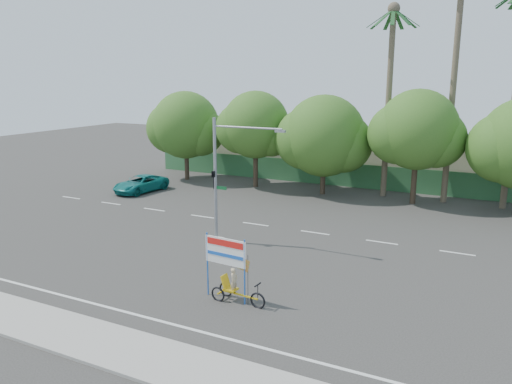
% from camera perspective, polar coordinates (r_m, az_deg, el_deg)
% --- Properties ---
extents(ground, '(120.00, 120.00, 0.00)m').
position_cam_1_polar(ground, '(24.23, -4.32, -9.17)').
color(ground, '#33302D').
rests_on(ground, ground).
extents(sidewalk_near, '(50.00, 2.40, 0.12)m').
position_cam_1_polar(sidewalk_near, '(18.82, -16.57, -16.39)').
color(sidewalk_near, gray).
rests_on(sidewalk_near, ground).
extents(fence, '(38.00, 0.08, 2.00)m').
position_cam_1_polar(fence, '(43.12, 10.41, 1.91)').
color(fence, '#336B3D').
rests_on(fence, ground).
extents(building_left, '(12.00, 8.00, 4.00)m').
position_cam_1_polar(building_left, '(50.62, 0.96, 4.90)').
color(building_left, beige).
rests_on(building_left, ground).
extents(building_right, '(14.00, 8.00, 3.60)m').
position_cam_1_polar(building_right, '(45.95, 21.68, 2.89)').
color(building_right, beige).
rests_on(building_right, ground).
extents(tree_far_left, '(7.14, 6.00, 7.96)m').
position_cam_1_polar(tree_far_left, '(45.41, -8.10, 7.35)').
color(tree_far_left, '#473828').
rests_on(tree_far_left, ground).
extents(tree_left, '(6.66, 5.60, 8.07)m').
position_cam_1_polar(tree_left, '(41.83, -0.11, 7.41)').
color(tree_left, '#473828').
rests_on(tree_left, ground).
extents(tree_center, '(7.62, 6.40, 7.85)m').
position_cam_1_polar(tree_center, '(39.59, 7.72, 6.11)').
color(tree_center, '#473828').
rests_on(tree_center, ground).
extents(tree_right, '(6.90, 5.80, 8.36)m').
position_cam_1_polar(tree_right, '(37.85, 17.89, 6.47)').
color(tree_right, '#473828').
rests_on(tree_right, ground).
extents(palm_tall, '(3.73, 3.79, 17.45)m').
position_cam_1_polar(palm_tall, '(38.91, 21.86, 14.06)').
color(palm_tall, '#70604C').
rests_on(palm_tall, ground).
extents(palm_short, '(3.73, 3.79, 14.45)m').
position_cam_1_polar(palm_short, '(39.56, 15.03, 12.18)').
color(palm_short, '#70604C').
rests_on(palm_short, ground).
extents(traffic_signal, '(4.72, 1.10, 7.00)m').
position_cam_1_polar(traffic_signal, '(27.70, -4.12, 0.01)').
color(traffic_signal, gray).
rests_on(traffic_signal, ground).
extents(trike_billboard, '(2.88, 0.73, 2.84)m').
position_cam_1_polar(trike_billboard, '(20.91, -2.85, -9.47)').
color(trike_billboard, black).
rests_on(trike_billboard, ground).
extents(pickup_truck, '(2.82, 5.05, 1.33)m').
position_cam_1_polar(pickup_truck, '(41.59, -13.04, 0.92)').
color(pickup_truck, '#10746F').
rests_on(pickup_truck, ground).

